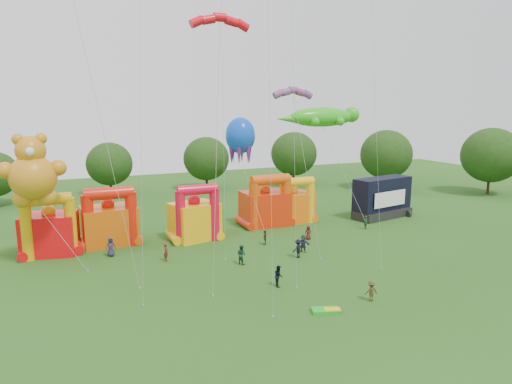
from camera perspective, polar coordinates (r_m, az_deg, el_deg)
name	(u,v)px	position (r m, az deg, el deg)	size (l,w,h in m)	color
ground	(353,345)	(31.27, 12.04, -18.15)	(160.00, 160.00, 0.00)	#204D15
tree_ring	(335,250)	(28.64, 9.81, -7.16)	(125.89, 128.01, 12.07)	#352314
bouncy_castle_0	(50,231)	(51.15, -24.38, -4.43)	(5.87, 5.08, 6.55)	red
bouncy_castle_1	(109,222)	(52.53, -17.87, -3.61)	(5.98, 4.93, 6.57)	#D5550B
bouncy_castle_2	(195,218)	(52.22, -7.63, -3.27)	(5.77, 5.05, 6.53)	#FFAF0D
bouncy_castle_3	(266,206)	(57.98, 1.23, -1.72)	(5.77, 4.68, 6.73)	red
bouncy_castle_4	(293,205)	(59.87, 4.65, -1.58)	(5.33, 4.47, 6.09)	orange
stage_trailer	(382,198)	(64.57, 15.50, -0.73)	(9.17, 4.83, 5.51)	black
teddy_bear_kite	(46,202)	(46.12, -24.80, -1.16)	(7.03, 5.40, 12.69)	orange
gecko_kite	(337,156)	(61.78, 10.08, 4.49)	(12.92, 10.58, 15.01)	green
octopus_kite	(246,164)	(57.31, -1.25, 3.49)	(3.88, 11.87, 13.70)	blue
parafoil_kites	(141,115)	(38.99, -14.20, 9.34)	(24.57, 9.81, 32.21)	red
diamond_kites	(259,87)	(39.79, 0.38, 13.02)	(24.51, 19.79, 39.98)	red
folded_kite_bundle	(326,310)	(35.13, 8.77, -14.41)	(2.21, 1.59, 0.31)	green
spectator_0	(111,247)	(48.63, -17.70, -6.56)	(0.97, 0.63, 1.98)	#292640
spectator_1	(166,252)	(45.87, -11.18, -7.40)	(0.66, 0.43, 1.80)	maroon
spectator_2	(241,255)	(44.20, -1.84, -7.82)	(0.92, 0.72, 1.90)	#183C28
spectator_3	(298,249)	(46.15, 5.26, -7.06)	(1.23, 0.71, 1.90)	black
spectator_4	(265,237)	(50.26, 1.13, -5.69)	(0.96, 0.40, 1.64)	#43391A
spectator_5	(303,244)	(47.94, 5.91, -6.44)	(1.69, 0.54, 1.83)	#2E2A47
spectator_6	(308,233)	(52.42, 6.55, -5.08)	(0.79, 0.51, 1.61)	#501716
spectator_7	(366,222)	(58.14, 13.59, -3.72)	(0.61, 0.40, 1.67)	#163723
spectator_8	(279,276)	(39.08, 2.85, -10.42)	(0.88, 0.69, 1.82)	black
spectator_9	(371,291)	(37.38, 14.20, -11.91)	(1.05, 0.60, 1.63)	#3F3419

